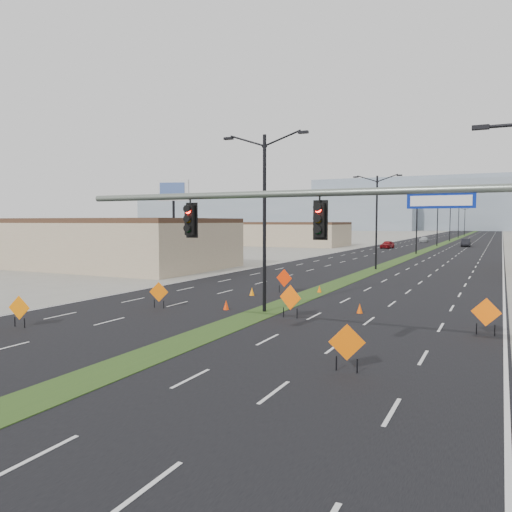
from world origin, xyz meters
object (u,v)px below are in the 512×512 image
at_px(construction_sign_2, 284,279).
at_px(construction_sign_5, 486,313).
at_px(streetlight_4, 450,220).
at_px(streetlight_6, 465,221).
at_px(cone_1, 360,308).
at_px(car_mid, 466,243).
at_px(cone_3, 252,292).
at_px(construction_sign_0, 19,309).
at_px(construction_sign_4, 347,344).
at_px(signal_mast, 377,234).
at_px(streetlight_3, 437,220).
at_px(cone_0, 226,305).
at_px(pole_sign_west, 173,198).
at_px(streetlight_5, 459,220).
at_px(construction_sign_1, 159,293).
at_px(streetlight_2, 417,220).
at_px(streetlight_0, 264,217).
at_px(construction_sign_3, 290,299).
at_px(streetlight_1, 377,219).
at_px(car_far, 424,240).
at_px(cone_2, 319,289).
at_px(car_left, 387,245).

distance_m(construction_sign_2, construction_sign_5, 15.90).
relative_size(streetlight_4, streetlight_6, 1.00).
xyz_separation_m(construction_sign_5, cone_1, (-6.52, 2.83, -0.73)).
distance_m(car_mid, cone_3, 79.72).
relative_size(construction_sign_0, construction_sign_4, 0.93).
distance_m(signal_mast, construction_sign_4, 4.10).
relative_size(streetlight_3, construction_sign_2, 5.79).
relative_size(construction_sign_4, cone_0, 2.86).
bearing_deg(pole_sign_west, cone_3, -53.59).
relative_size(streetlight_3, cone_1, 17.48).
distance_m(construction_sign_5, pole_sign_west, 31.51).
bearing_deg(streetlight_5, construction_sign_1, -92.50).
distance_m(construction_sign_0, cone_0, 10.94).
bearing_deg(streetlight_2, streetlight_0, -90.00).
distance_m(car_mid, construction_sign_3, 85.58).
distance_m(construction_sign_0, construction_sign_5, 22.05).
height_order(streetlight_6, construction_sign_4, streetlight_6).
bearing_deg(streetlight_1, cone_1, -79.15).
xyz_separation_m(car_far, cone_3, (1.67, -97.72, -0.37)).
height_order(streetlight_4, construction_sign_1, streetlight_4).
relative_size(car_mid, pole_sign_west, 0.53).
height_order(streetlight_1, construction_sign_3, streetlight_1).
bearing_deg(streetlight_0, construction_sign_3, -26.30).
bearing_deg(signal_mast, streetlight_6, 92.75).
distance_m(streetlight_1, cone_0, 28.89).
distance_m(streetlight_3, streetlight_4, 28.00).
xyz_separation_m(construction_sign_5, cone_3, (-14.97, 6.13, -0.73)).
relative_size(streetlight_1, construction_sign_5, 5.82).
bearing_deg(cone_0, construction_sign_2, 87.70).
relative_size(streetlight_2, cone_0, 17.10).
height_order(construction_sign_1, construction_sign_3, construction_sign_3).
bearing_deg(streetlight_2, construction_sign_4, -83.52).
bearing_deg(streetlight_6, construction_sign_5, -86.10).
xyz_separation_m(car_mid, construction_sign_1, (-11.73, -86.13, 0.13)).
bearing_deg(car_mid, construction_sign_5, -86.31).
relative_size(construction_sign_4, cone_2, 3.07).
distance_m(car_far, cone_2, 94.49).
relative_size(streetlight_3, cone_0, 17.10).
height_order(signal_mast, streetlight_4, streetlight_4).
xyz_separation_m(signal_mast, cone_1, (-3.57, 12.01, -4.51)).
distance_m(cone_0, pole_sign_west, 20.59).
relative_size(streetlight_3, streetlight_5, 1.00).
bearing_deg(cone_2, car_left, 97.15).
bearing_deg(cone_0, cone_3, 101.52).
bearing_deg(car_mid, construction_sign_2, -95.90).
height_order(streetlight_5, car_left, streetlight_5).
distance_m(streetlight_4, cone_1, 110.22).
height_order(construction_sign_4, cone_0, construction_sign_4).
bearing_deg(construction_sign_5, cone_0, -175.77).
bearing_deg(streetlight_2, construction_sign_2, -92.37).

